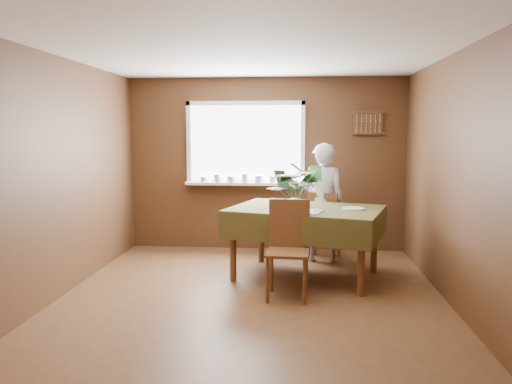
# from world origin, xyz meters

# --- Properties ---
(floor) EXTENTS (4.50, 4.50, 0.00)m
(floor) POSITION_xyz_m (0.00, 0.00, 0.00)
(floor) COLOR #51311B
(floor) RESTS_ON ground
(ceiling) EXTENTS (4.50, 4.50, 0.00)m
(ceiling) POSITION_xyz_m (0.00, 0.00, 2.50)
(ceiling) COLOR white
(ceiling) RESTS_ON wall_back
(wall_back) EXTENTS (4.00, 0.00, 4.00)m
(wall_back) POSITION_xyz_m (0.00, 2.25, 1.25)
(wall_back) COLOR brown
(wall_back) RESTS_ON floor
(wall_front) EXTENTS (4.00, 0.00, 4.00)m
(wall_front) POSITION_xyz_m (0.00, -2.25, 1.25)
(wall_front) COLOR brown
(wall_front) RESTS_ON floor
(wall_left) EXTENTS (0.00, 4.50, 4.50)m
(wall_left) POSITION_xyz_m (-2.00, 0.00, 1.25)
(wall_left) COLOR brown
(wall_left) RESTS_ON floor
(wall_right) EXTENTS (0.00, 4.50, 4.50)m
(wall_right) POSITION_xyz_m (2.00, 0.00, 1.25)
(wall_right) COLOR brown
(wall_right) RESTS_ON floor
(window_assembly) EXTENTS (1.72, 0.20, 1.22)m
(window_assembly) POSITION_xyz_m (-0.30, 2.19, 1.34)
(window_assembly) COLOR white
(window_assembly) RESTS_ON wall_back
(spoon_rack) EXTENTS (0.44, 0.05, 0.33)m
(spoon_rack) POSITION_xyz_m (1.45, 2.22, 1.85)
(spoon_rack) COLOR brown
(spoon_rack) RESTS_ON wall_back
(dining_table) EXTENTS (1.98, 1.61, 0.84)m
(dining_table) POSITION_xyz_m (0.57, 0.83, 0.73)
(dining_table) COLOR brown
(dining_table) RESTS_ON floor
(chair_far) EXTENTS (0.49, 0.49, 0.93)m
(chair_far) POSITION_xyz_m (0.81, 1.63, 0.51)
(chair_far) COLOR brown
(chair_far) RESTS_ON floor
(chair_near) EXTENTS (0.46, 0.46, 1.01)m
(chair_near) POSITION_xyz_m (0.38, 0.14, 0.55)
(chair_near) COLOR brown
(chair_near) RESTS_ON floor
(seated_woman) EXTENTS (0.59, 0.41, 1.58)m
(seated_woman) POSITION_xyz_m (0.79, 1.59, 0.79)
(seated_woman) COLOR white
(seated_woman) RESTS_ON floor
(flower_bouquet) EXTENTS (0.57, 0.57, 0.49)m
(flower_bouquet) POSITION_xyz_m (0.45, 0.57, 1.15)
(flower_bouquet) COLOR white
(flower_bouquet) RESTS_ON dining_table
(side_plate) EXTENTS (0.27, 0.27, 0.01)m
(side_plate) POSITION_xyz_m (1.11, 0.77, 0.84)
(side_plate) COLOR white
(side_plate) RESTS_ON dining_table
(table_knife) EXTENTS (0.11, 0.18, 0.00)m
(table_knife) POSITION_xyz_m (0.70, 0.58, 0.85)
(table_knife) COLOR silver
(table_knife) RESTS_ON dining_table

